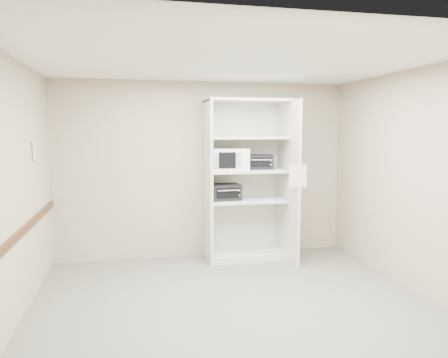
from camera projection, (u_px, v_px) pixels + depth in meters
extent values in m
cube|color=#6A665B|center=(233.00, 303.00, 4.96)|extent=(4.50, 4.00, 0.01)
cube|color=white|center=(234.00, 60.00, 4.66)|extent=(4.50, 4.00, 0.01)
cube|color=tan|center=(203.00, 170.00, 6.75)|extent=(4.50, 0.02, 2.70)
cube|color=tan|center=(304.00, 222.00, 2.87)|extent=(4.50, 0.02, 2.70)
cube|color=tan|center=(13.00, 191.00, 4.34)|extent=(0.02, 4.00, 2.70)
cube|color=tan|center=(414.00, 181.00, 5.28)|extent=(0.02, 4.00, 2.70)
cube|color=silver|center=(208.00, 182.00, 6.46)|extent=(0.04, 0.60, 2.40)
cube|color=silver|center=(288.00, 181.00, 6.57)|extent=(0.04, 0.90, 2.40)
cube|color=silver|center=(242.00, 179.00, 6.88)|extent=(1.24, 0.02, 2.40)
cube|color=silver|center=(247.00, 255.00, 6.73)|extent=(1.16, 0.56, 0.10)
cube|color=silver|center=(247.00, 200.00, 6.64)|extent=(1.16, 0.56, 0.04)
cube|color=silver|center=(247.00, 171.00, 6.59)|extent=(1.16, 0.56, 0.04)
cube|color=silver|center=(247.00, 138.00, 6.54)|extent=(1.16, 0.56, 0.04)
cube|color=silver|center=(247.00, 101.00, 6.48)|extent=(1.24, 0.60, 0.04)
cube|color=white|center=(229.00, 159.00, 6.47)|extent=(0.55, 0.42, 0.32)
cube|color=black|center=(259.00, 162.00, 6.66)|extent=(0.42, 0.33, 0.22)
cube|color=black|center=(225.00, 192.00, 6.54)|extent=(0.46, 0.36, 0.24)
cube|color=white|center=(298.00, 176.00, 6.11)|extent=(0.24, 0.03, 0.31)
cube|color=#40220D|center=(18.00, 236.00, 4.39)|extent=(0.04, 3.98, 0.08)
cube|color=silver|center=(34.00, 151.00, 5.27)|extent=(0.01, 0.17, 0.24)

